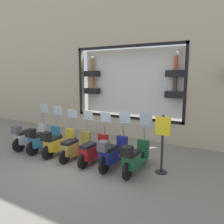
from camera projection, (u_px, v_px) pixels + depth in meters
ground_plane at (82, 162)px, 7.32m from camera, size 120.00×120.00×0.00m
building_facade at (129, 29)px, 9.58m from camera, size 1.24×36.00×9.54m
scooter_green_0 at (134, 158)px, 6.48m from camera, size 1.80×0.61×1.69m
scooter_navy_1 at (112, 153)px, 6.84m from camera, size 1.81×0.60×1.65m
scooter_red_2 at (93, 150)px, 7.26m from camera, size 1.80×0.60×1.59m
scooter_olive_3 at (75, 147)px, 7.63m from camera, size 1.79×0.60×1.58m
scooter_yellow_4 at (57, 142)px, 7.94m from camera, size 1.80×0.60×1.57m
scooter_teal_5 at (43, 139)px, 8.31m from camera, size 1.81×0.61×1.66m
scooter_silver_6 at (29, 136)px, 8.68m from camera, size 1.81×0.61×1.71m
shop_sign_post at (162, 142)px, 6.40m from camera, size 0.36×0.45×1.77m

